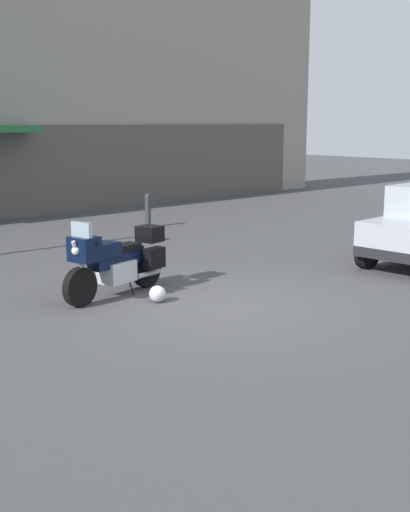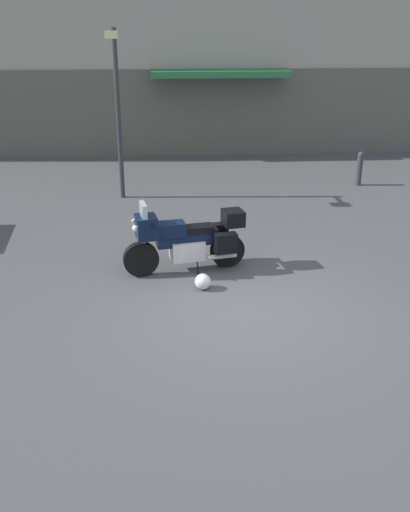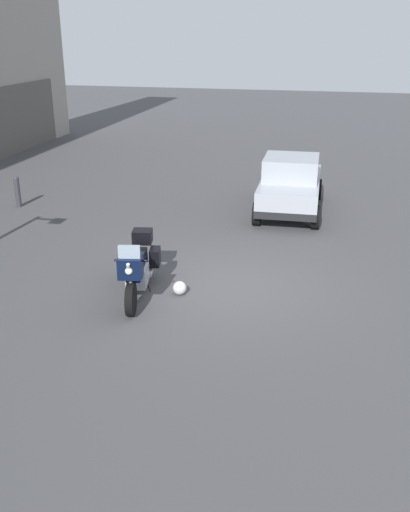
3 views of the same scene
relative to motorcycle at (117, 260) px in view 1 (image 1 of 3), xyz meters
The scene contains 4 objects.
ground_plane 1.94m from the motorcycle, 63.71° to the right, with size 80.00×80.00×0.00m, color #424244.
motorcycle is the anchor object (origin of this frame).
helmet 0.96m from the motorcycle, 74.22° to the right, with size 0.28×0.28×0.28m, color silver.
bollard_curbside 7.49m from the motorcycle, 48.03° to the left, with size 0.16×0.16×0.94m.
Camera 1 is at (-7.24, -7.51, 2.92)m, focal length 47.03 mm.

